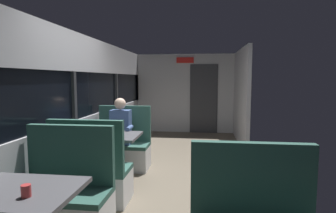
# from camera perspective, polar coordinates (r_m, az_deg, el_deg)

# --- Properties ---
(ground_plane) EXTENTS (3.30, 9.20, 0.02)m
(ground_plane) POSITION_cam_1_polar(r_m,az_deg,el_deg) (4.34, -0.13, -15.92)
(ground_plane) COLOR #665B4C
(carriage_window_panel_left) EXTENTS (0.09, 8.48, 2.30)m
(carriage_window_panel_left) POSITION_cam_1_polar(r_m,az_deg,el_deg) (4.47, -18.91, -0.76)
(carriage_window_panel_left) COLOR #B2B2B7
(carriage_window_panel_left) RESTS_ON ground_plane
(carriage_end_bulkhead) EXTENTS (2.90, 0.11, 2.30)m
(carriage_end_bulkhead) POSITION_cam_1_polar(r_m,az_deg,el_deg) (8.22, 3.92, 2.60)
(carriage_end_bulkhead) COLOR #B2B2B7
(carriage_end_bulkhead) RESTS_ON ground_plane
(carriage_aisle_panel_right) EXTENTS (0.08, 2.40, 2.30)m
(carriage_aisle_panel_right) POSITION_cam_1_polar(r_m,az_deg,el_deg) (7.07, 14.71, 2.00)
(carriage_aisle_panel_right) COLOR #B2B2B7
(carriage_aisle_panel_right) RESTS_ON ground_plane
(dining_table_near_window) EXTENTS (0.90, 0.70, 0.74)m
(dining_table_near_window) POSITION_cam_1_polar(r_m,az_deg,el_deg) (2.55, -28.22, -16.92)
(dining_table_near_window) COLOR #9E9EA3
(dining_table_near_window) RESTS_ON ground_plane
(bench_near_window_facing_entry) EXTENTS (0.95, 0.50, 1.10)m
(bench_near_window_facing_entry) POSITION_cam_1_polar(r_m,az_deg,el_deg) (3.22, -20.40, -17.77)
(bench_near_window_facing_entry) COLOR silver
(bench_near_window_facing_entry) RESTS_ON ground_plane
(dining_table_mid_window) EXTENTS (0.90, 0.70, 0.74)m
(dining_table_mid_window) POSITION_cam_1_polar(r_m,az_deg,el_deg) (4.36, -11.94, -6.98)
(dining_table_mid_window) COLOR #9E9EA3
(dining_table_mid_window) RESTS_ON ground_plane
(bench_mid_window_facing_end) EXTENTS (0.95, 0.50, 1.10)m
(bench_mid_window_facing_end) POSITION_cam_1_polar(r_m,az_deg,el_deg) (3.82, -15.34, -13.79)
(bench_mid_window_facing_end) COLOR silver
(bench_mid_window_facing_end) RESTS_ON ground_plane
(bench_mid_window_facing_entry) EXTENTS (0.95, 0.50, 1.10)m
(bench_mid_window_facing_entry) POSITION_cam_1_polar(r_m,az_deg,el_deg) (5.08, -9.28, -8.71)
(bench_mid_window_facing_entry) COLOR silver
(bench_mid_window_facing_entry) RESTS_ON ground_plane
(seated_passenger) EXTENTS (0.47, 0.55, 1.26)m
(seated_passenger) POSITION_cam_1_polar(r_m,az_deg,el_deg) (4.97, -9.55, -6.58)
(seated_passenger) COLOR #26262D
(seated_passenger) RESTS_ON ground_plane
(coffee_cup_secondary) EXTENTS (0.07, 0.07, 0.09)m
(coffee_cup_secondary) POSITION_cam_1_polar(r_m,az_deg,el_deg) (2.33, -27.10, -15.16)
(coffee_cup_secondary) COLOR #B23333
(coffee_cup_secondary) RESTS_ON dining_table_near_window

